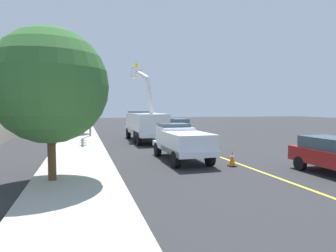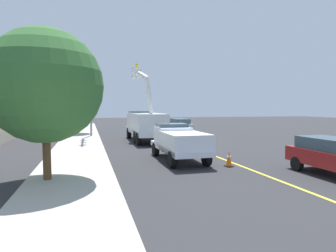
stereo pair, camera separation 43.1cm
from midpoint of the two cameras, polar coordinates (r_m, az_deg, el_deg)
name	(u,v)px [view 2 (the right image)]	position (r m, az deg, el deg)	size (l,w,h in m)	color
ground	(175,141)	(26.61, 1.92, -2.92)	(120.00, 120.00, 0.00)	#2D2D30
sidewalk_far_side	(80,143)	(25.42, -16.46, -3.25)	(60.00, 3.60, 0.12)	#B2ADA3
lane_centre_stripe	(175,141)	(26.61, 1.92, -2.91)	(50.00, 0.16, 0.01)	yellow
utility_bucket_truck	(145,123)	(26.40, -4.05, 0.53)	(8.30, 2.89, 7.09)	silver
service_pickup_truck	(179,141)	(16.67, 2.91, -3.03)	(5.69, 2.39, 2.06)	white
passing_minivan	(180,125)	(34.79, 2.64, 0.25)	(4.88, 2.13, 1.69)	silver
traffic_cone_leading	(229,159)	(15.49, 12.66, -6.28)	(0.40, 0.40, 0.83)	black
traffic_cone_mid_front	(158,133)	(30.54, -1.60, -1.30)	(0.40, 0.40, 0.82)	black
traffic_signal_mast	(91,78)	(29.45, -14.53, 9.02)	(5.93, 0.71, 8.45)	gray
street_tree_left	(45,86)	(12.68, -22.10, 7.30)	(4.63, 4.63, 6.25)	brown
street_tree_right	(75,94)	(34.63, -17.44, 5.97)	(4.20, 4.20, 6.65)	brown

